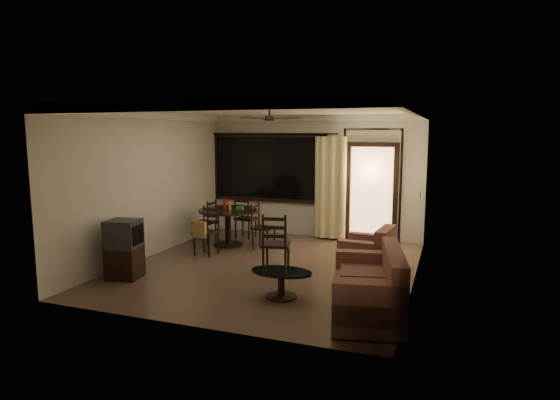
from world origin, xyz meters
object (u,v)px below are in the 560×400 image
at_px(tv_cabinet, 124,249).
at_px(coffee_table, 281,280).
at_px(side_chair, 276,255).
at_px(dining_chair_west, 205,230).
at_px(dining_chair_north, 245,226).
at_px(sofa, 372,290).
at_px(armchair, 370,255).
at_px(dining_table, 228,217).
at_px(dining_chair_south, 206,240).
at_px(dining_chair_east, 263,236).

height_order(tv_cabinet, coffee_table, tv_cabinet).
distance_m(tv_cabinet, side_chair, 2.54).
bearing_deg(dining_chair_west, dining_chair_north, 142.71).
height_order(tv_cabinet, side_chair, side_chair).
bearing_deg(sofa, coffee_table, 158.20).
relative_size(armchair, side_chair, 0.83).
xyz_separation_m(dining_table, sofa, (3.54, -2.88, -0.27)).
height_order(dining_chair_west, armchair, dining_chair_west).
relative_size(tv_cabinet, armchair, 1.12).
bearing_deg(tv_cabinet, dining_chair_south, 63.11).
distance_m(dining_table, dining_chair_west, 0.68).
bearing_deg(dining_chair_east, sofa, -132.29).
bearing_deg(armchair, dining_chair_north, 154.65).
relative_size(dining_chair_north, tv_cabinet, 0.97).
xyz_separation_m(dining_table, armchair, (3.21, -1.07, -0.28)).
relative_size(dining_chair_west, armchair, 1.08).
relative_size(tv_cabinet, sofa, 0.55).
xyz_separation_m(sofa, coffee_table, (-1.36, 0.24, -0.08)).
bearing_deg(dining_chair_north, dining_chair_west, 52.71).
bearing_deg(dining_chair_south, dining_table, 89.90).
height_order(dining_chair_west, dining_chair_south, same).
distance_m(dining_chair_south, armchair, 3.27).
distance_m(dining_chair_west, sofa, 5.06).
bearing_deg(sofa, dining_chair_west, 132.87).
height_order(dining_table, dining_chair_south, dining_table).
bearing_deg(dining_table, armchair, -18.40).
distance_m(dining_chair_east, side_chair, 1.69).
relative_size(dining_chair_east, coffee_table, 1.03).
bearing_deg(armchair, coffee_table, -118.23).
relative_size(dining_chair_west, dining_chair_north, 1.00).
bearing_deg(tv_cabinet, side_chair, 16.09).
bearing_deg(dining_chair_east, dining_table, 89.93).
bearing_deg(dining_chair_west, dining_table, 88.43).
xyz_separation_m(dining_chair_west, coffee_table, (2.76, -2.69, -0.01)).
height_order(tv_cabinet, sofa, tv_cabinet).
distance_m(dining_table, dining_chair_north, 0.85).
bearing_deg(armchair, dining_chair_west, 168.55).
height_order(dining_table, sofa, dining_table).
bearing_deg(dining_table, dining_chair_west, 174.53).
relative_size(dining_chair_south, dining_chair_north, 1.00).
distance_m(dining_chair_south, dining_chair_north, 1.64).
bearing_deg(dining_table, side_chair, -42.36).
height_order(dining_chair_east, coffee_table, dining_chair_east).
relative_size(dining_chair_west, tv_cabinet, 0.97).
height_order(dining_chair_west, coffee_table, dining_chair_west).
xyz_separation_m(tv_cabinet, side_chair, (2.27, 1.12, -0.18)).
bearing_deg(dining_chair_east, dining_chair_west, 89.31).
height_order(dining_chair_east, armchair, dining_chair_east).
height_order(dining_chair_west, side_chair, side_chair).
distance_m(dining_chair_north, tv_cabinet, 3.50).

